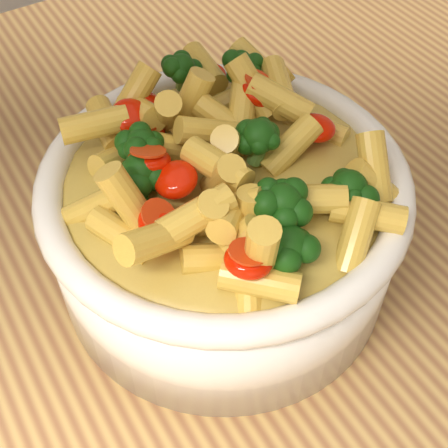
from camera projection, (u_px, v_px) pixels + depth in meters
table at (86, 327)px, 0.59m from camera, size 1.20×0.80×0.90m
serving_bowl at (224, 223)px, 0.46m from camera, size 0.26×0.26×0.11m
pasta_salad at (224, 153)px, 0.41m from camera, size 0.21×0.21×0.05m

